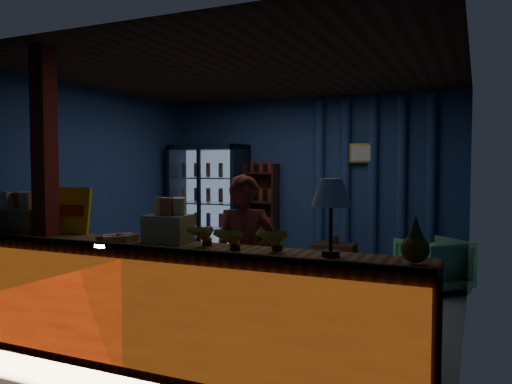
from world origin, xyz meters
TOP-DOWN VIEW (x-y plane):
  - ground at (0.00, 0.00)m, footprint 4.60×4.60m
  - room_walls at (0.00, 0.00)m, footprint 4.60×4.60m
  - counter at (0.00, -1.91)m, footprint 4.40×0.57m
  - support_post at (-1.05, -1.90)m, footprint 0.16×0.16m
  - beverage_cooler at (-1.55, 1.92)m, footprint 1.20×0.62m
  - bottle_shelf at (-0.70, 2.06)m, footprint 0.50×0.28m
  - curtain_folds at (1.00, 2.14)m, footprint 1.74×0.14m
  - framed_picture at (0.85, 2.10)m, footprint 0.36×0.04m
  - shopkeeper at (0.57, -1.26)m, footprint 0.64×0.53m
  - green_chair at (1.90, 1.45)m, footprint 1.01×1.01m
  - side_table at (0.62, 1.50)m, footprint 0.57×0.43m
  - yellow_sign at (-1.06, -1.68)m, footprint 0.53×0.19m
  - snack_box_left at (-1.35, -1.94)m, footprint 0.41×0.36m
  - snack_box_centre at (0.13, -1.77)m, footprint 0.37×0.32m
  - pastry_tray at (-0.19, -1.99)m, footprint 0.43×0.43m
  - banana_bunches at (0.78, -1.85)m, footprint 0.84×0.32m
  - table_lamp at (1.49, -1.85)m, footprint 0.27×0.27m
  - pineapple at (2.05, -1.90)m, footprint 0.18×0.18m

SIDE VIEW (x-z plane):
  - ground at x=0.00m, z-range 0.00..0.00m
  - side_table at x=0.62m, z-range -0.05..0.56m
  - green_chair at x=1.90m, z-range 0.00..0.66m
  - counter at x=0.00m, z-range -0.02..0.97m
  - shopkeeper at x=0.57m, z-range 0.00..1.49m
  - bottle_shelf at x=-0.70m, z-range -0.01..1.59m
  - beverage_cooler at x=-1.55m, z-range -0.02..1.88m
  - pastry_tray at x=-0.19m, z-range 0.94..1.01m
  - banana_bunches at x=0.78m, z-range 0.95..1.13m
  - pineapple at x=2.05m, z-range 0.92..1.23m
  - snack_box_centre at x=0.13m, z-range 0.90..1.26m
  - snack_box_left at x=-1.35m, z-range 0.89..1.28m
  - yellow_sign at x=-1.06m, z-range 0.95..1.37m
  - support_post at x=-1.05m, z-range 0.00..2.60m
  - curtain_folds at x=1.00m, z-range 0.05..2.55m
  - table_lamp at x=1.49m, z-range 1.10..1.63m
  - room_walls at x=0.00m, z-range -0.73..3.87m
  - framed_picture at x=0.85m, z-range 1.61..1.89m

